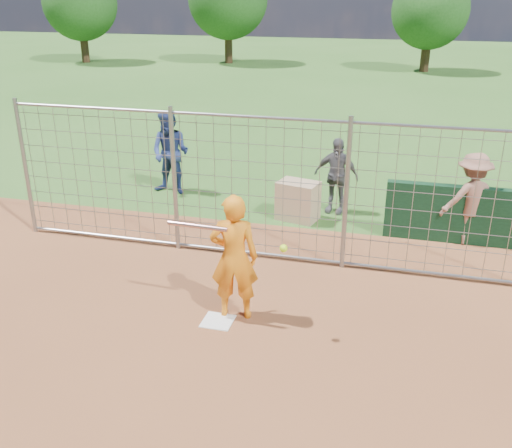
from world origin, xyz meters
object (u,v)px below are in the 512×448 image
(bystander_b, at_px, (336,176))
(bystander_a, at_px, (171,153))
(equipment_bin, at_px, (298,201))
(batter, at_px, (234,257))
(bystander_c, at_px, (471,199))

(bystander_b, bearing_deg, bystander_a, -173.48)
(bystander_a, xyz_separation_m, equipment_bin, (3.14, -0.88, -0.55))
(batter, xyz_separation_m, equipment_bin, (0.16, 3.93, -0.53))
(batter, xyz_separation_m, bystander_a, (-2.98, 4.81, 0.02))
(bystander_b, relative_size, bystander_c, 0.94)
(bystander_a, distance_m, bystander_b, 3.83)
(bystander_a, bearing_deg, bystander_b, 1.86)
(bystander_a, relative_size, bystander_c, 1.11)
(batter, xyz_separation_m, bystander_b, (0.84, 4.54, -0.13))
(bystander_c, xyz_separation_m, equipment_bin, (-3.27, 0.31, -0.46))
(equipment_bin, bearing_deg, bystander_b, 55.61)
(bystander_a, height_order, equipment_bin, bystander_a)
(bystander_b, bearing_deg, batter, -89.94)
(batter, xyz_separation_m, bystander_c, (3.43, 3.61, -0.07))
(batter, height_order, bystander_a, bystander_a)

